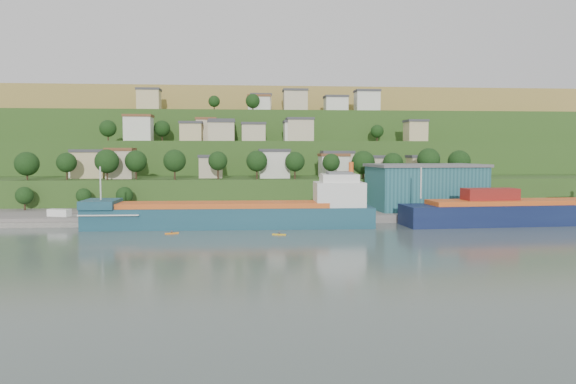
{
  "coord_description": "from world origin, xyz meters",
  "views": [
    {
      "loc": [
        -2.8,
        -125.36,
        18.31
      ],
      "look_at": [
        9.25,
        15.0,
        8.12
      ],
      "focal_mm": 35.0,
      "sensor_mm": 36.0,
      "label": 1
    }
  ],
  "objects": [
    {
      "name": "pebble_beach",
      "position": [
        -55.0,
        22.0,
        0.0
      ],
      "size": [
        40.0,
        18.0,
        2.4
      ],
      "primitive_type": "cube",
      "color": "slate",
      "rests_on": "ground"
    },
    {
      "name": "dinghy",
      "position": [
        -46.34,
        21.94,
        1.6
      ],
      "size": [
        4.28,
        2.35,
        0.81
      ],
      "primitive_type": "cube",
      "rotation": [
        0.0,
        0.0,
        0.22
      ],
      "color": "silver",
      "rests_on": "pebble_beach"
    },
    {
      "name": "cargo_ship_near",
      "position": [
        -2.89,
        10.2,
        2.83
      ],
      "size": [
        69.16,
        12.5,
        17.72
      ],
      "rotation": [
        0.0,
        0.0,
        -0.02
      ],
      "color": "#143C4B",
      "rests_on": "ground"
    },
    {
      "name": "warehouse",
      "position": [
        49.43,
        28.95,
        8.43
      ],
      "size": [
        32.37,
        21.33,
        12.8
      ],
      "rotation": [
        0.0,
        0.0,
        0.08
      ],
      "color": "#1D4E58",
      "rests_on": "quay"
    },
    {
      "name": "cargo_ship_far",
      "position": [
        73.3,
        9.77,
        2.86
      ],
      "size": [
        67.14,
        14.67,
        18.1
      ],
      "rotation": [
        0.0,
        0.0,
        0.05
      ],
      "color": "#0C1439",
      "rests_on": "ground"
    },
    {
      "name": "quay",
      "position": [
        20.0,
        28.0,
        0.0
      ],
      "size": [
        220.0,
        26.0,
        4.0
      ],
      "primitive_type": "cube",
      "color": "slate",
      "rests_on": "ground"
    },
    {
      "name": "kayak_yellow",
      "position": [
        5.72,
        -3.37,
        0.23
      ],
      "size": [
        3.11,
        1.5,
        0.77
      ],
      "rotation": [
        0.0,
        0.0,
        -0.32
      ],
      "color": "gold",
      "rests_on": "ground"
    },
    {
      "name": "hillside",
      "position": [
        0.01,
        168.64,
        0.09
      ],
      "size": [
        360.0,
        211.19,
        96.0
      ],
      "color": "#284719",
      "rests_on": "ground"
    },
    {
      "name": "kayak_orange",
      "position": [
        -18.04,
        0.45,
        0.23
      ],
      "size": [
        3.05,
        1.59,
        0.77
      ],
      "rotation": [
        0.0,
        0.0,
        0.36
      ],
      "color": "orange",
      "rests_on": "ground"
    },
    {
      "name": "caravan",
      "position": [
        -48.28,
        19.65,
        2.5
      ],
      "size": [
        6.02,
        3.96,
        2.6
      ],
      "primitive_type": "cube",
      "rotation": [
        0.0,
        0.0,
        -0.32
      ],
      "color": "white",
      "rests_on": "pebble_beach"
    },
    {
      "name": "ground",
      "position": [
        0.0,
        0.0,
        0.0
      ],
      "size": [
        500.0,
        500.0,
        0.0
      ],
      "primitive_type": "plane",
      "color": "#404E4C",
      "rests_on": "ground"
    }
  ]
}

